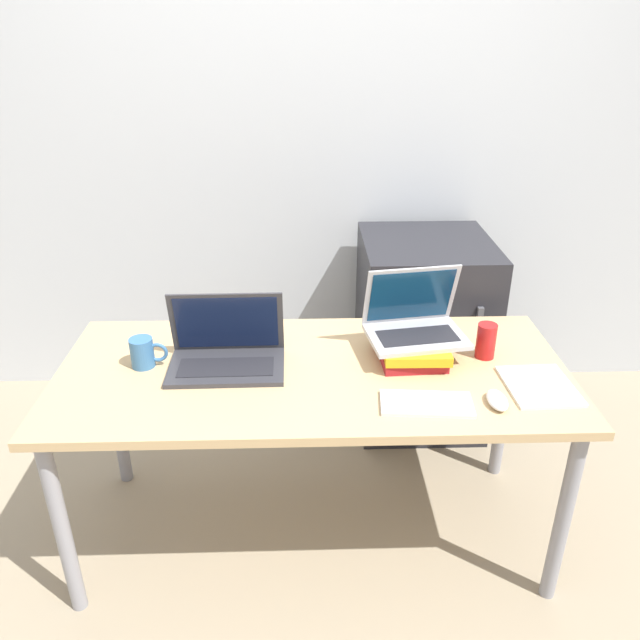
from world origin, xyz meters
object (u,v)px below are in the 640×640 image
(mini_fridge, at_px, (421,332))
(mug, at_px, (143,353))
(laptop_left, at_px, (227,352))
(notepad, at_px, (539,386))
(mouse, at_px, (497,400))
(laptop_on_books, at_px, (414,322))
(wireless_keyboard, at_px, (427,404))
(soda_can, at_px, (486,341))
(book_stack, at_px, (413,351))

(mini_fridge, bearing_deg, mug, -145.81)
(laptop_left, xyz_separation_m, notepad, (1.00, -0.17, -0.04))
(mouse, bearing_deg, laptop_on_books, 121.32)
(wireless_keyboard, relative_size, notepad, 1.13)
(mouse, relative_size, mug, 0.91)
(notepad, relative_size, mini_fridge, 0.29)
(soda_can, bearing_deg, wireless_keyboard, -131.02)
(book_stack, xyz_separation_m, laptop_on_books, (0.01, 0.05, 0.08))
(soda_can, bearing_deg, mini_fridge, 95.89)
(book_stack, relative_size, wireless_keyboard, 0.83)
(wireless_keyboard, bearing_deg, laptop_left, 157.27)
(laptop_on_books, bearing_deg, mug, -175.67)
(laptop_left, height_order, wireless_keyboard, laptop_left)
(laptop_on_books, xyz_separation_m, mug, (-0.91, -0.07, -0.06))
(wireless_keyboard, xyz_separation_m, mouse, (0.21, -0.00, 0.01))
(mug, relative_size, soda_can, 1.01)
(laptop_left, relative_size, mouse, 3.37)
(wireless_keyboard, distance_m, notepad, 0.38)
(laptop_left, xyz_separation_m, soda_can, (0.87, 0.03, 0.01))
(notepad, distance_m, mug, 1.28)
(laptop_left, distance_m, book_stack, 0.62)
(laptop_on_books, height_order, soda_can, laptop_on_books)
(book_stack, xyz_separation_m, mouse, (0.21, -0.28, -0.02))
(book_stack, distance_m, mini_fridge, 0.80)
(laptop_left, relative_size, notepad, 1.51)
(mug, xyz_separation_m, mini_fridge, (1.08, 0.73, -0.32))
(mouse, xyz_separation_m, mug, (-1.11, 0.26, 0.04))
(mouse, bearing_deg, book_stack, 127.03)
(mouse, xyz_separation_m, notepad, (0.16, 0.09, -0.01))
(notepad, bearing_deg, soda_can, 121.05)
(mouse, xyz_separation_m, mini_fridge, (-0.03, 0.99, -0.28))
(book_stack, height_order, laptop_on_books, laptop_on_books)
(laptop_left, xyz_separation_m, wireless_keyboard, (0.62, -0.26, -0.04))
(book_stack, height_order, mini_fridge, mini_fridge)
(book_stack, bearing_deg, mouse, -52.97)
(laptop_on_books, relative_size, soda_can, 2.90)
(mouse, bearing_deg, notepad, 29.14)
(mug, bearing_deg, mini_fridge, 34.19)
(book_stack, distance_m, notepad, 0.42)
(laptop_on_books, relative_size, notepad, 1.40)
(book_stack, xyz_separation_m, mini_fridge, (0.18, 0.71, -0.30))
(mini_fridge, bearing_deg, soda_can, -84.11)
(laptop_left, distance_m, mini_fridge, 1.13)
(laptop_left, bearing_deg, mouse, -17.37)
(laptop_left, xyz_separation_m, mouse, (0.83, -0.26, -0.03))
(mini_fridge, bearing_deg, laptop_left, -137.58)
(laptop_on_books, distance_m, notepad, 0.45)
(notepad, xyz_separation_m, soda_can, (-0.12, 0.20, 0.06))
(notepad, height_order, mini_fridge, mini_fridge)
(laptop_left, relative_size, soda_can, 3.12)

